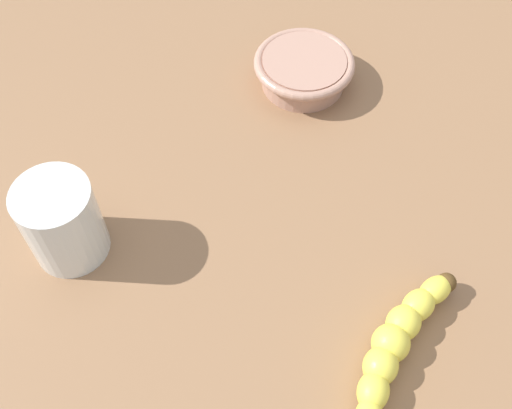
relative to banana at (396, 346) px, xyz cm
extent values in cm
cube|color=#8E6746|center=(-8.67, -17.70, -3.35)|extent=(120.00, 120.00, 3.00)
ellipsoid|color=#F0DE4A|center=(-7.35, 1.50, 0.00)|extent=(4.57, 4.01, 2.59)
ellipsoid|color=#F0DE4A|center=(-5.01, 0.51, 0.00)|extent=(4.58, 4.06, 2.96)
ellipsoid|color=#F0DE4A|center=(-2.57, -0.18, 0.00)|extent=(4.44, 4.07, 3.33)
ellipsoid|color=#F0DE4A|center=(-0.06, -0.58, 0.00)|extent=(4.15, 4.05, 3.70)
ellipsoid|color=#F0DE4A|center=(2.48, -0.67, 0.00)|extent=(3.90, 3.43, 3.33)
ellipsoid|color=#F0DE4A|center=(5.02, -0.45, 0.00)|extent=(4.21, 3.49, 2.96)
sphere|color=#513819|center=(-8.89, 2.26, 0.00)|extent=(2.04, 2.04, 2.04)
cylinder|color=silver|center=(4.09, -34.98, 3.03)|extent=(7.96, 7.96, 9.75)
cylinder|color=#F3C66B|center=(4.09, -34.98, 2.86)|extent=(7.46, 7.46, 8.93)
cylinder|color=tan|center=(-29.62, -23.00, 0.18)|extent=(10.70, 10.70, 4.06)
torus|color=tan|center=(-29.62, -23.00, 1.61)|extent=(12.83, 12.83, 1.20)
camera|label=1|loc=(25.57, -2.04, 56.02)|focal=43.43mm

